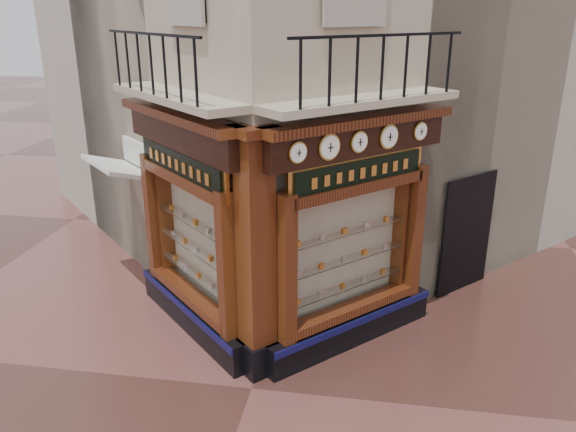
% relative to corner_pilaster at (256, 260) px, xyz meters
% --- Properties ---
extents(ground, '(80.00, 80.00, 0.00)m').
position_rel_corner_pilaster_xyz_m(ground, '(0.00, -0.50, -1.95)').
color(ground, '#43251F').
rests_on(ground, ground).
extents(neighbour_left, '(11.31, 11.31, 11.00)m').
position_rel_corner_pilaster_xyz_m(neighbour_left, '(-2.47, 8.13, 3.55)').
color(neighbour_left, '#B7AD9F').
rests_on(neighbour_left, ground).
extents(neighbour_right, '(11.31, 11.31, 11.00)m').
position_rel_corner_pilaster_xyz_m(neighbour_right, '(2.47, 8.13, 3.55)').
color(neighbour_right, '#B7AD9F').
rests_on(neighbour_right, ground).
extents(shopfront_left, '(2.86, 2.86, 3.98)m').
position_rel_corner_pilaster_xyz_m(shopfront_left, '(-1.41, 1.07, 0.03)').
color(shopfront_left, black).
rests_on(shopfront_left, ground).
extents(shopfront_right, '(2.86, 2.86, 3.98)m').
position_rel_corner_pilaster_xyz_m(shopfront_right, '(1.41, 1.07, 0.03)').
color(shopfront_right, black).
rests_on(shopfront_right, ground).
extents(corner_pilaster, '(0.85, 0.85, 3.98)m').
position_rel_corner_pilaster_xyz_m(corner_pilaster, '(0.00, 0.00, 0.00)').
color(corner_pilaster, black).
rests_on(corner_pilaster, ground).
extents(balcony, '(5.94, 2.97, 1.03)m').
position_rel_corner_pilaster_xyz_m(balcony, '(0.00, 0.99, 2.27)').
color(balcony, '#BDAD94').
rests_on(balcony, ground).
extents(clock_a, '(0.26, 0.26, 0.31)m').
position_rel_corner_pilaster_xyz_m(clock_a, '(0.62, 0.02, 1.67)').
color(clock_a, '#AE943A').
rests_on(clock_a, ground).
extents(clock_b, '(0.31, 0.31, 0.40)m').
position_rel_corner_pilaster_xyz_m(clock_b, '(1.02, 0.42, 1.67)').
color(clock_b, '#AE943A').
rests_on(clock_b, ground).
extents(clock_c, '(0.27, 0.27, 0.33)m').
position_rel_corner_pilaster_xyz_m(clock_c, '(1.43, 0.83, 1.67)').
color(clock_c, '#AE943A').
rests_on(clock_c, ground).
extents(clock_d, '(0.31, 0.31, 0.39)m').
position_rel_corner_pilaster_xyz_m(clock_d, '(1.88, 1.27, 1.67)').
color(clock_d, '#AE943A').
rests_on(clock_d, ground).
extents(clock_e, '(0.25, 0.25, 0.31)m').
position_rel_corner_pilaster_xyz_m(clock_e, '(2.39, 1.78, 1.67)').
color(clock_e, '#AE943A').
rests_on(clock_e, ground).
extents(awning, '(1.89, 1.89, 0.37)m').
position_rel_corner_pilaster_xyz_m(awning, '(-3.34, 2.63, -1.95)').
color(awning, silver).
rests_on(awning, ground).
extents(signboard_left, '(2.18, 2.18, 0.58)m').
position_rel_corner_pilaster_xyz_m(signboard_left, '(-1.46, 1.01, 1.15)').
color(signboard_left, gold).
rests_on(signboard_left, ground).
extents(signboard_right, '(2.00, 2.00, 0.54)m').
position_rel_corner_pilaster_xyz_m(signboard_right, '(1.46, 1.01, 1.15)').
color(signboard_right, gold).
rests_on(signboard_right, ground).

